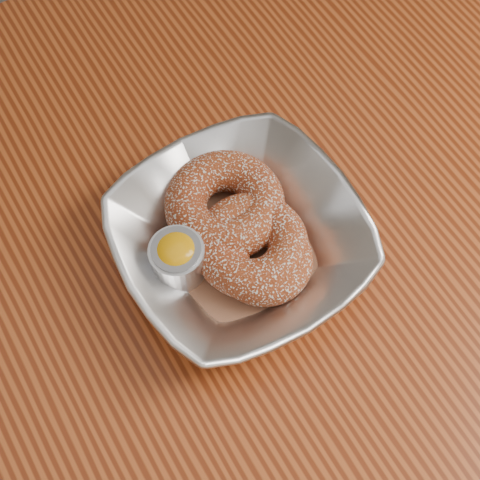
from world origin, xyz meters
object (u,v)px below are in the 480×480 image
donut_front (264,260)px  donut_extra (251,245)px  donut_back (225,204)px  table (301,226)px  serving_bowl (240,241)px  ramekin (178,258)px

donut_front → donut_extra: 0.02m
donut_back → donut_front: 0.07m
table → donut_back: bearing=175.9°
table → serving_bowl: (-0.10, -0.03, 0.13)m
table → serving_bowl: 0.17m
serving_bowl → donut_front: serving_bowl is taller
serving_bowl → donut_extra: serving_bowl is taller
serving_bowl → donut_back: bearing=80.0°
table → donut_front: size_ratio=12.95×
table → ramekin: size_ratio=23.30×
donut_front → donut_extra: donut_extra is taller
donut_front → ramekin: 0.08m
table → donut_back: (-0.10, 0.01, 0.13)m
donut_extra → serving_bowl: bearing=124.5°
ramekin → serving_bowl: bearing=-11.5°
serving_bowl → ramekin: bearing=168.5°
table → donut_front: 0.17m
serving_bowl → donut_extra: (0.01, -0.01, 0.00)m
donut_front → donut_extra: bearing=99.2°
donut_back → donut_front: bearing=-88.0°
table → donut_extra: size_ratio=11.03×
donut_back → ramekin: 0.07m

